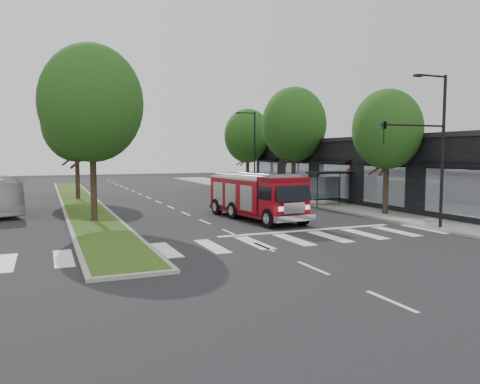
# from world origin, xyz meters

# --- Properties ---
(ground) EXTENTS (140.00, 140.00, 0.00)m
(ground) POSITION_xyz_m (0.00, 0.00, 0.00)
(ground) COLOR black
(ground) RESTS_ON ground
(sidewalk_right) EXTENTS (5.00, 80.00, 0.15)m
(sidewalk_right) POSITION_xyz_m (12.50, 10.00, 0.07)
(sidewalk_right) COLOR gray
(sidewalk_right) RESTS_ON ground
(median) EXTENTS (3.00, 50.00, 0.15)m
(median) POSITION_xyz_m (-6.00, 18.00, 0.08)
(median) COLOR gray
(median) RESTS_ON ground
(storefront_row) EXTENTS (8.00, 30.00, 5.00)m
(storefront_row) POSITION_xyz_m (17.00, 10.00, 2.50)
(storefront_row) COLOR black
(storefront_row) RESTS_ON ground
(bus_shelter) EXTENTS (3.20, 1.60, 2.61)m
(bus_shelter) POSITION_xyz_m (11.20, 8.15, 2.04)
(bus_shelter) COLOR black
(bus_shelter) RESTS_ON ground
(tree_right_near) EXTENTS (4.40, 4.40, 8.05)m
(tree_right_near) POSITION_xyz_m (11.50, 2.00, 5.51)
(tree_right_near) COLOR black
(tree_right_near) RESTS_ON ground
(tree_right_mid) EXTENTS (5.60, 5.60, 9.72)m
(tree_right_mid) POSITION_xyz_m (11.50, 14.00, 6.49)
(tree_right_mid) COLOR black
(tree_right_mid) RESTS_ON ground
(tree_right_far) EXTENTS (5.00, 5.00, 8.73)m
(tree_right_far) POSITION_xyz_m (11.50, 24.00, 5.84)
(tree_right_far) COLOR black
(tree_right_far) RESTS_ON ground
(tree_median_near) EXTENTS (5.80, 5.80, 10.16)m
(tree_median_near) POSITION_xyz_m (-6.00, 6.00, 6.81)
(tree_median_near) COLOR black
(tree_median_near) RESTS_ON ground
(tree_median_far) EXTENTS (5.60, 5.60, 9.72)m
(tree_median_far) POSITION_xyz_m (-6.00, 20.00, 6.49)
(tree_median_far) COLOR black
(tree_median_far) RESTS_ON ground
(streetlight_right_near) EXTENTS (4.08, 0.22, 8.00)m
(streetlight_right_near) POSITION_xyz_m (9.61, -3.50, 4.67)
(streetlight_right_near) COLOR black
(streetlight_right_near) RESTS_ON ground
(streetlight_right_far) EXTENTS (2.11, 0.20, 8.00)m
(streetlight_right_far) POSITION_xyz_m (10.35, 20.00, 4.48)
(streetlight_right_far) COLOR black
(streetlight_right_far) RESTS_ON ground
(fire_engine) EXTENTS (3.35, 8.47, 2.86)m
(fire_engine) POSITION_xyz_m (3.20, 3.73, 1.37)
(fire_engine) COLOR #5B050C
(fire_engine) RESTS_ON ground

